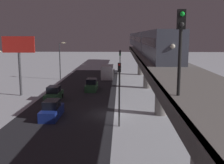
% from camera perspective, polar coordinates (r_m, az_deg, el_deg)
% --- Properties ---
extents(ground_plane, '(240.00, 240.00, 0.00)m').
position_cam_1_polar(ground_plane, '(31.75, -0.48, -6.75)').
color(ground_plane, silver).
extents(avenue_asphalt, '(11.00, 80.47, 0.01)m').
position_cam_1_polar(avenue_asphalt, '(32.33, -9.39, -6.57)').
color(avenue_asphalt, '#28282D').
rests_on(avenue_asphalt, ground_plane).
extents(elevated_railway, '(5.00, 80.47, 6.19)m').
position_cam_1_polar(elevated_railway, '(30.97, 10.28, 2.84)').
color(elevated_railway, gray).
rests_on(elevated_railway, ground_plane).
extents(subway_train, '(2.94, 74.07, 3.40)m').
position_cam_1_polar(subway_train, '(61.71, 6.23, 8.73)').
color(subway_train, '#4C5160').
rests_on(subway_train, elevated_railway).
extents(rail_signal, '(0.36, 0.41, 4.00)m').
position_cam_1_polar(rail_signal, '(13.04, 14.21, 9.01)').
color(rail_signal, black).
rests_on(rail_signal, elevated_railway).
extents(sedan_green, '(1.91, 4.57, 1.97)m').
position_cam_1_polar(sedan_green, '(39.22, -12.11, -2.58)').
color(sedan_green, '#2D6038').
rests_on(sedan_green, ground_plane).
extents(sedan_blue, '(1.80, 4.71, 1.97)m').
position_cam_1_polar(sedan_blue, '(31.02, -12.52, -5.85)').
color(sedan_blue, navy).
rests_on(sedan_blue, ground_plane).
extents(sedan_green_2, '(1.80, 4.67, 1.97)m').
position_cam_1_polar(sedan_green_2, '(45.24, -4.31, -0.74)').
color(sedan_green_2, '#2D6038').
rests_on(sedan_green_2, ground_plane).
extents(box_truck, '(2.40, 7.40, 2.80)m').
position_cam_1_polar(box_truck, '(58.32, -0.95, 2.20)').
color(box_truck, gold).
rests_on(box_truck, ground_plane).
extents(traffic_light_near, '(0.32, 0.44, 6.40)m').
position_cam_1_polar(traffic_light_near, '(26.59, 1.55, -0.70)').
color(traffic_light_near, '#2D2D2D').
rests_on(traffic_light_near, ground_plane).
extents(traffic_light_mid, '(0.32, 0.44, 6.40)m').
position_cam_1_polar(traffic_light_mid, '(48.45, 1.69, 4.04)').
color(traffic_light_mid, '#2D2D2D').
rests_on(traffic_light_mid, ground_plane).
extents(commercial_billboard, '(4.80, 0.36, 8.90)m').
position_cam_1_polar(commercial_billboard, '(42.75, -18.98, 6.29)').
color(commercial_billboard, '#4C4C51').
rests_on(commercial_billboard, ground_plane).
extents(street_lamp_far, '(1.35, 0.44, 7.65)m').
position_cam_1_polar(street_lamp_far, '(56.92, -10.68, 5.36)').
color(street_lamp_far, '#38383D').
rests_on(street_lamp_far, ground_plane).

